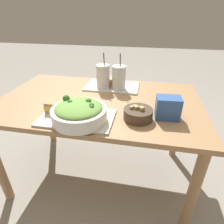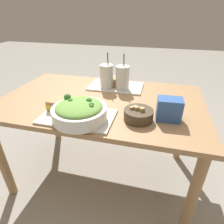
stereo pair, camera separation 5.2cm
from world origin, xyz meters
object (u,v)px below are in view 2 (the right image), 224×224
object	(u,v)px
baguette_near	(93,105)
sandwich_far	(118,82)
chip_bag	(169,109)
drink_cup_red	(122,79)
soup_bowl	(138,114)
salad_bowl	(79,111)
sandwich_near	(59,104)
drink_cup_dark	(107,77)

from	to	relation	value
baguette_near	sandwich_far	bearing A→B (deg)	-33.04
chip_bag	drink_cup_red	bearing A→B (deg)	130.05
soup_bowl	baguette_near	size ratio (longest dim) A/B	1.29
salad_bowl	drink_cup_red	xyz separation A→B (m)	(0.14, 0.49, 0.03)
soup_bowl	baguette_near	bearing A→B (deg)	173.37
sandwich_near	salad_bowl	bearing A→B (deg)	-23.09
soup_bowl	chip_bag	world-z (taller)	chip_bag
soup_bowl	sandwich_far	xyz separation A→B (m)	(-0.21, 0.45, 0.01)
sandwich_near	baguette_near	bearing A→B (deg)	15.16
salad_bowl	soup_bowl	distance (m)	0.32
drink_cup_dark	chip_bag	size ratio (longest dim) A/B	1.93
sandwich_near	drink_cup_dark	bearing A→B (deg)	68.15
soup_bowl	chip_bag	size ratio (longest dim) A/B	1.19
drink_cup_dark	drink_cup_red	distance (m)	0.12
drink_cup_red	chip_bag	world-z (taller)	drink_cup_red
soup_bowl	sandwich_near	bearing A→B (deg)	-178.42
drink_cup_red	sandwich_near	bearing A→B (deg)	-126.34
baguette_near	drink_cup_red	world-z (taller)	drink_cup_red
sandwich_far	drink_cup_red	distance (m)	0.09
baguette_near	drink_cup_dark	bearing A→B (deg)	-22.36
soup_bowl	chip_bag	xyz separation A→B (m)	(0.16, 0.04, 0.03)
drink_cup_dark	drink_cup_red	size ratio (longest dim) A/B	1.01
sandwich_near	chip_bag	world-z (taller)	chip_bag
baguette_near	drink_cup_dark	distance (m)	0.37
salad_bowl	sandwich_near	bearing A→B (deg)	154.90
salad_bowl	baguette_near	xyz separation A→B (m)	(0.03, 0.12, -0.02)
sandwich_near	sandwich_far	bearing A→B (deg)	63.00
sandwich_near	chip_bag	xyz separation A→B (m)	(0.63, 0.06, 0.02)
baguette_near	drink_cup_red	distance (m)	0.38
drink_cup_dark	chip_bag	world-z (taller)	drink_cup_dark
baguette_near	drink_cup_dark	size ratio (longest dim) A/B	0.48
salad_bowl	drink_cup_red	distance (m)	0.51
sandwich_near	baguette_near	world-z (taller)	sandwich_near
salad_bowl	sandwich_far	xyz separation A→B (m)	(0.10, 0.54, -0.02)
sandwich_far	salad_bowl	bearing A→B (deg)	-92.99
baguette_near	sandwich_near	bearing A→B (deg)	78.74
salad_bowl	chip_bag	size ratio (longest dim) A/B	2.17
salad_bowl	chip_bag	distance (m)	0.49
soup_bowl	drink_cup_red	bearing A→B (deg)	113.38
sandwich_far	drink_cup_red	bearing A→B (deg)	-45.18
baguette_near	sandwich_far	world-z (taller)	sandwich_far
sandwich_near	baguette_near	xyz separation A→B (m)	(0.19, 0.05, -0.00)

